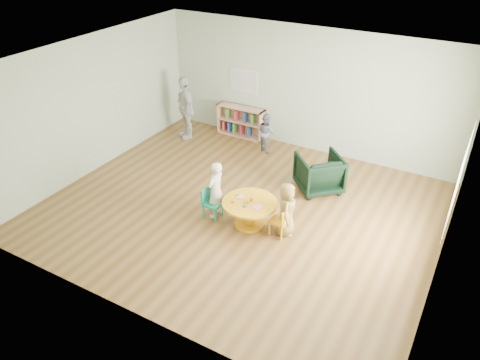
{
  "coord_description": "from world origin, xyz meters",
  "views": [
    {
      "loc": [
        3.59,
        -6.36,
        4.97
      ],
      "look_at": [
        0.15,
        -0.3,
        0.83
      ],
      "focal_mm": 35.0,
      "sensor_mm": 36.0,
      "label": 1
    }
  ],
  "objects_px": {
    "kid_chair_left": "(211,202)",
    "kid_chair_right": "(282,221)",
    "adult_caretaker": "(185,107)",
    "activity_table": "(250,209)",
    "bookshelf": "(241,121)",
    "toddler": "(266,132)",
    "armchair": "(319,173)",
    "child_left": "(216,190)",
    "child_right": "(286,209)"
  },
  "relations": [
    {
      "from": "kid_chair_left",
      "to": "kid_chair_right",
      "type": "bearing_deg",
      "value": 95.18
    },
    {
      "from": "kid_chair_left",
      "to": "adult_caretaker",
      "type": "bearing_deg",
      "value": -137.42
    },
    {
      "from": "activity_table",
      "to": "bookshelf",
      "type": "distance_m",
      "value": 3.78
    },
    {
      "from": "kid_chair_right",
      "to": "toddler",
      "type": "height_order",
      "value": "toddler"
    },
    {
      "from": "activity_table",
      "to": "kid_chair_left",
      "type": "height_order",
      "value": "kid_chair_left"
    },
    {
      "from": "bookshelf",
      "to": "adult_caretaker",
      "type": "xyz_separation_m",
      "value": [
        -1.12,
        -0.73,
        0.4
      ]
    },
    {
      "from": "kid_chair_right",
      "to": "adult_caretaker",
      "type": "bearing_deg",
      "value": 64.71
    },
    {
      "from": "armchair",
      "to": "child_left",
      "type": "bearing_deg",
      "value": 10.71
    },
    {
      "from": "kid_chair_left",
      "to": "toddler",
      "type": "relative_size",
      "value": 0.65
    },
    {
      "from": "activity_table",
      "to": "toddler",
      "type": "relative_size",
      "value": 1.07
    },
    {
      "from": "armchair",
      "to": "adult_caretaker",
      "type": "distance_m",
      "value": 3.82
    },
    {
      "from": "activity_table",
      "to": "child_left",
      "type": "relative_size",
      "value": 0.88
    },
    {
      "from": "child_right",
      "to": "kid_chair_left",
      "type": "bearing_deg",
      "value": 80.27
    },
    {
      "from": "armchair",
      "to": "child_right",
      "type": "distance_m",
      "value": 1.65
    },
    {
      "from": "activity_table",
      "to": "kid_chair_right",
      "type": "xyz_separation_m",
      "value": [
        0.62,
        0.0,
        -0.03
      ]
    },
    {
      "from": "armchair",
      "to": "child_left",
      "type": "xyz_separation_m",
      "value": [
        -1.29,
        -1.79,
        0.17
      ]
    },
    {
      "from": "child_left",
      "to": "kid_chair_right",
      "type": "bearing_deg",
      "value": 96.27
    },
    {
      "from": "kid_chair_right",
      "to": "bookshelf",
      "type": "bearing_deg",
      "value": 47.47
    },
    {
      "from": "activity_table",
      "to": "armchair",
      "type": "xyz_separation_m",
      "value": [
        0.62,
        1.74,
        0.04
      ]
    },
    {
      "from": "kid_chair_left",
      "to": "child_right",
      "type": "relative_size",
      "value": 0.6
    },
    {
      "from": "activity_table",
      "to": "armchair",
      "type": "distance_m",
      "value": 1.85
    },
    {
      "from": "activity_table",
      "to": "bookshelf",
      "type": "bearing_deg",
      "value": 121.76
    },
    {
      "from": "activity_table",
      "to": "toddler",
      "type": "bearing_deg",
      "value": 111.24
    },
    {
      "from": "armchair",
      "to": "bookshelf",
      "type": "bearing_deg",
      "value": -73.02
    },
    {
      "from": "kid_chair_left",
      "to": "bookshelf",
      "type": "height_order",
      "value": "bookshelf"
    },
    {
      "from": "kid_chair_left",
      "to": "child_left",
      "type": "xyz_separation_m",
      "value": [
        0.07,
        0.07,
        0.23
      ]
    },
    {
      "from": "armchair",
      "to": "toddler",
      "type": "xyz_separation_m",
      "value": [
        -1.7,
        1.03,
        0.08
      ]
    },
    {
      "from": "activity_table",
      "to": "child_left",
      "type": "distance_m",
      "value": 0.7
    },
    {
      "from": "toddler",
      "to": "activity_table",
      "type": "bearing_deg",
      "value": 139.4
    },
    {
      "from": "toddler",
      "to": "kid_chair_left",
      "type": "bearing_deg",
      "value": 124.94
    },
    {
      "from": "activity_table",
      "to": "adult_caretaker",
      "type": "xyz_separation_m",
      "value": [
        -3.11,
        2.49,
        0.43
      ]
    },
    {
      "from": "kid_chair_left",
      "to": "kid_chair_right",
      "type": "xyz_separation_m",
      "value": [
        1.36,
        0.12,
        -0.02
      ]
    },
    {
      "from": "kid_chair_right",
      "to": "adult_caretaker",
      "type": "xyz_separation_m",
      "value": [
        -3.73,
        2.48,
        0.46
      ]
    },
    {
      "from": "child_left",
      "to": "adult_caretaker",
      "type": "height_order",
      "value": "adult_caretaker"
    },
    {
      "from": "bookshelf",
      "to": "child_left",
      "type": "xyz_separation_m",
      "value": [
        1.32,
        -3.26,
        0.18
      ]
    },
    {
      "from": "bookshelf",
      "to": "adult_caretaker",
      "type": "relative_size",
      "value": 0.79
    },
    {
      "from": "kid_chair_right",
      "to": "child_right",
      "type": "relative_size",
      "value": 0.57
    },
    {
      "from": "kid_chair_right",
      "to": "bookshelf",
      "type": "xyz_separation_m",
      "value": [
        -2.61,
        3.21,
        0.06
      ]
    },
    {
      "from": "toddler",
      "to": "adult_caretaker",
      "type": "distance_m",
      "value": 2.07
    },
    {
      "from": "child_right",
      "to": "adult_caretaker",
      "type": "height_order",
      "value": "adult_caretaker"
    },
    {
      "from": "bookshelf",
      "to": "toddler",
      "type": "relative_size",
      "value": 1.32
    },
    {
      "from": "activity_table",
      "to": "armchair",
      "type": "relative_size",
      "value": 1.17
    },
    {
      "from": "kid_chair_right",
      "to": "child_left",
      "type": "xyz_separation_m",
      "value": [
        -1.29,
        -0.05,
        0.25
      ]
    },
    {
      "from": "kid_chair_left",
      "to": "adult_caretaker",
      "type": "height_order",
      "value": "adult_caretaker"
    },
    {
      "from": "activity_table",
      "to": "child_right",
      "type": "height_order",
      "value": "child_right"
    },
    {
      "from": "bookshelf",
      "to": "toddler",
      "type": "bearing_deg",
      "value": -25.88
    },
    {
      "from": "bookshelf",
      "to": "child_right",
      "type": "bearing_deg",
      "value": -49.66
    },
    {
      "from": "armchair",
      "to": "adult_caretaker",
      "type": "relative_size",
      "value": 0.55
    },
    {
      "from": "child_left",
      "to": "toddler",
      "type": "relative_size",
      "value": 1.21
    },
    {
      "from": "kid_chair_right",
      "to": "toddler",
      "type": "relative_size",
      "value": 0.62
    }
  ]
}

